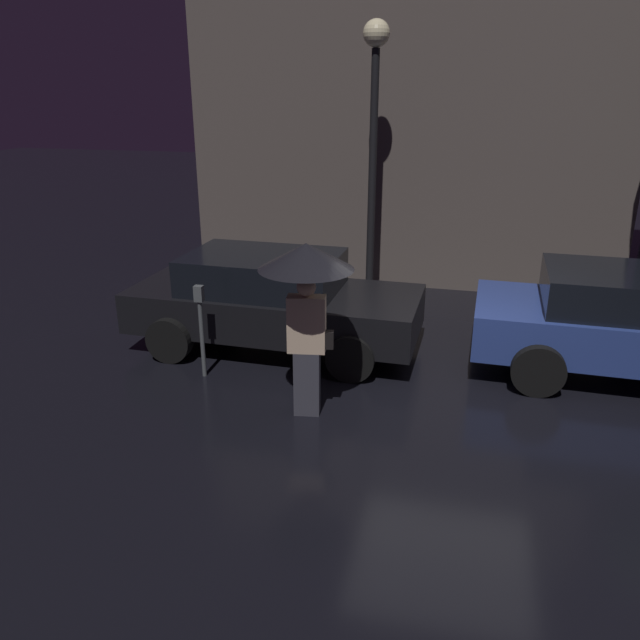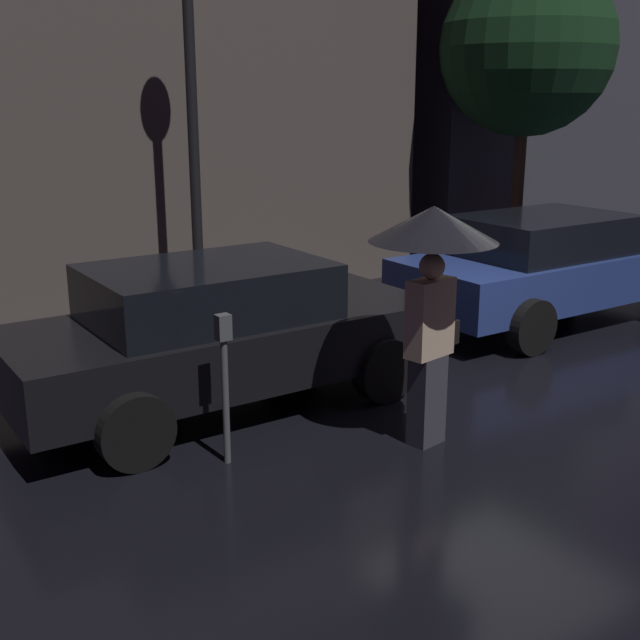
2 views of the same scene
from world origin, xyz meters
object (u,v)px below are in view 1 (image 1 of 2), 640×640
object	(u,v)px
street_lamp_near	(374,109)
parked_car_black	(272,300)
parked_car_blue	(639,323)
parking_meter	(201,321)
pedestrian_with_umbrella	(306,281)

from	to	relation	value
street_lamp_near	parked_car_black	bearing A→B (deg)	-112.42
parked_car_blue	street_lamp_near	bearing A→B (deg)	151.24
parking_meter	pedestrian_with_umbrella	bearing A→B (deg)	-22.04
pedestrian_with_umbrella	parking_meter	world-z (taller)	pedestrian_with_umbrella
parked_car_black	parking_meter	bearing A→B (deg)	-115.59
parked_car_blue	parked_car_black	bearing A→B (deg)	-176.35
street_lamp_near	parking_meter	bearing A→B (deg)	-113.89
parking_meter	parked_car_blue	bearing A→B (deg)	13.73
parked_car_black	parked_car_blue	world-z (taller)	parked_car_blue
parked_car_black	street_lamp_near	size ratio (longest dim) A/B	0.90
parked_car_black	parking_meter	xyz separation A→B (m)	(-0.63, -1.24, 0.04)
parked_car_blue	pedestrian_with_umbrella	size ratio (longest dim) A/B	2.08
parked_car_blue	pedestrian_with_umbrella	xyz separation A→B (m)	(-4.17, -2.12, 0.93)
parked_car_black	pedestrian_with_umbrella	xyz separation A→B (m)	(1.07, -1.92, 0.95)
parked_car_black	parking_meter	distance (m)	1.39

